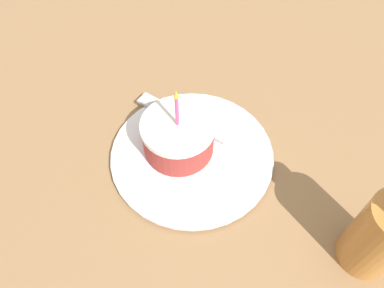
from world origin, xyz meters
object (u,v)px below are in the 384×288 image
plate (192,157)px  cake_slice (178,136)px  bottle (383,234)px  fork (175,115)px

plate → cake_slice: cake_slice is taller
cake_slice → bottle: bearing=66.8°
plate → fork: size_ratio=1.56×
cake_slice → fork: 0.07m
plate → fork: (-0.07, -0.04, 0.01)m
cake_slice → bottle: (0.12, 0.27, 0.03)m
fork → plate: bearing=30.6°
cake_slice → fork: size_ratio=0.79×
plate → bottle: (0.11, 0.25, 0.06)m
cake_slice → bottle: bottle is taller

